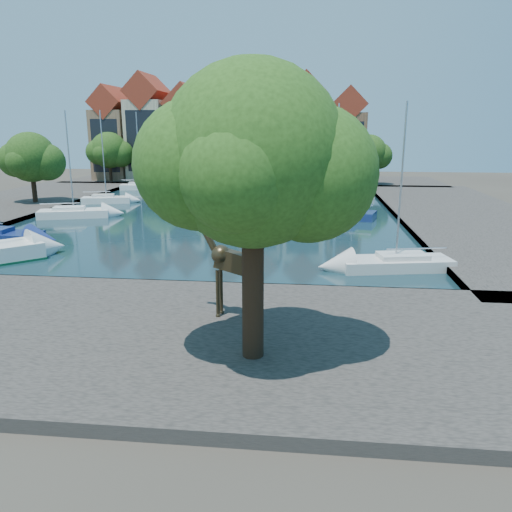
{
  "coord_description": "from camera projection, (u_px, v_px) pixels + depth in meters",
  "views": [
    {
      "loc": [
        9.48,
        -26.16,
        8.82
      ],
      "look_at": [
        6.86,
        -2.0,
        2.55
      ],
      "focal_mm": 35.0,
      "sensor_mm": 36.0,
      "label": 1
    }
  ],
  "objects": [
    {
      "name": "far_quay",
      "position": [
        253.0,
        181.0,
        82.22
      ],
      "size": [
        60.0,
        16.0,
        0.5
      ],
      "primitive_type": "cube",
      "color": "#45413C",
      "rests_on": "ground"
    },
    {
      "name": "far_tree_mid_east",
      "position": [
        262.0,
        153.0,
        75.48
      ],
      "size": [
        7.02,
        5.4,
        7.52
      ],
      "color": "#332114",
      "rests_on": "far_quay"
    },
    {
      "name": "ground",
      "position": [
        140.0,
        287.0,
        28.38
      ],
      "size": [
        160.0,
        160.0,
        0.0
      ],
      "primitive_type": "plane",
      "color": "#38332B",
      "rests_on": "ground"
    },
    {
      "name": "near_quay",
      "position": [
        86.0,
        332.0,
        21.57
      ],
      "size": [
        50.0,
        14.0,
        0.5
      ],
      "primitive_type": "cube",
      "color": "#45413C",
      "rests_on": "ground"
    },
    {
      "name": "sailboat_left_d",
      "position": [
        106.0,
        198.0,
        59.36
      ],
      "size": [
        5.9,
        3.28,
        10.68
      ],
      "color": "white",
      "rests_on": "water_basin"
    },
    {
      "name": "water_basin",
      "position": [
        217.0,
        215.0,
        51.47
      ],
      "size": [
        38.0,
        50.0,
        0.08
      ],
      "primitive_type": "cube",
      "color": "black",
      "rests_on": "ground"
    },
    {
      "name": "side_tree_left_far",
      "position": [
        32.0,
        159.0,
        56.26
      ],
      "size": [
        7.28,
        5.6,
        7.88
      ],
      "color": "#332114",
      "rests_on": "left_quay"
    },
    {
      "name": "sailboat_left_e",
      "position": [
        140.0,
        185.0,
        72.12
      ],
      "size": [
        5.87,
        2.97,
        10.87
      ],
      "color": "white",
      "rests_on": "water_basin"
    },
    {
      "name": "townhouse_west_inner",
      "position": [
        189.0,
        137.0,
        81.53
      ],
      "size": [
        6.43,
        9.18,
        15.15
      ],
      "color": "silver",
      "rests_on": "far_quay"
    },
    {
      "name": "townhouse_east_mid",
      "position": [
        305.0,
        132.0,
        79.36
      ],
      "size": [
        6.43,
        9.18,
        16.65
      ],
      "color": "beige",
      "rests_on": "far_quay"
    },
    {
      "name": "far_tree_far_west",
      "position": [
        110.0,
        151.0,
        77.97
      ],
      "size": [
        7.28,
        5.6,
        7.68
      ],
      "color": "#332114",
      "rests_on": "far_quay"
    },
    {
      "name": "far_tree_mid_west",
      "position": [
        210.0,
        151.0,
        76.27
      ],
      "size": [
        7.8,
        6.0,
        8.0
      ],
      "color": "#332114",
      "rests_on": "far_quay"
    },
    {
      "name": "townhouse_east_end",
      "position": [
        346.0,
        139.0,
        78.93
      ],
      "size": [
        5.44,
        9.18,
        14.43
      ],
      "color": "brown",
      "rests_on": "far_quay"
    },
    {
      "name": "plane_tree",
      "position": [
        256.0,
        162.0,
        16.99
      ],
      "size": [
        8.32,
        6.4,
        10.62
      ],
      "color": "#332114",
      "rests_on": "near_quay"
    },
    {
      "name": "right_quay",
      "position": [
        469.0,
        218.0,
        48.81
      ],
      "size": [
        14.0,
        52.0,
        0.5
      ],
      "primitive_type": "cube",
      "color": "#45413C",
      "rests_on": "ground"
    },
    {
      "name": "sailboat_left_c",
      "position": [
        74.0,
        211.0,
        49.92
      ],
      "size": [
        7.18,
        4.25,
        10.32
      ],
      "color": "white",
      "rests_on": "water_basin"
    },
    {
      "name": "townhouse_west_end",
      "position": [
        115.0,
        137.0,
        82.83
      ],
      "size": [
        5.44,
        9.18,
        14.93
      ],
      "color": "#836347",
      "rests_on": "far_quay"
    },
    {
      "name": "far_tree_east",
      "position": [
        315.0,
        152.0,
        74.62
      ],
      "size": [
        7.54,
        5.8,
        7.84
      ],
      "color": "#332114",
      "rests_on": "far_quay"
    },
    {
      "name": "townhouse_west_mid",
      "position": [
        150.0,
        131.0,
        81.98
      ],
      "size": [
        5.94,
        9.18,
        16.79
      ],
      "color": "#C0B693",
      "rests_on": "far_quay"
    },
    {
      "name": "sailboat_right_d",
      "position": [
        353.0,
        194.0,
        63.59
      ],
      "size": [
        5.19,
        2.29,
        8.28
      ],
      "color": "white",
      "rests_on": "water_basin"
    },
    {
      "name": "sailboat_right_b",
      "position": [
        335.0,
        212.0,
        49.73
      ],
      "size": [
        8.32,
        4.81,
        10.98
      ],
      "color": "navy",
      "rests_on": "water_basin"
    },
    {
      "name": "far_tree_west",
      "position": [
        159.0,
        152.0,
        77.16
      ],
      "size": [
        6.76,
        5.2,
        7.36
      ],
      "color": "#332114",
      "rests_on": "far_quay"
    },
    {
      "name": "townhouse_east_inner",
      "position": [
        265.0,
        134.0,
        80.13
      ],
      "size": [
        5.94,
        9.18,
        15.79
      ],
      "color": "tan",
      "rests_on": "far_quay"
    },
    {
      "name": "far_tree_far_east",
      "position": [
        369.0,
        154.0,
        73.82
      ],
      "size": [
        6.76,
        5.2,
        7.36
      ],
      "color": "#332114",
      "rests_on": "far_quay"
    },
    {
      "name": "sailboat_right_c",
      "position": [
        336.0,
        214.0,
        49.11
      ],
      "size": [
        5.04,
        2.12,
        8.08
      ],
      "color": "silver",
      "rests_on": "water_basin"
    },
    {
      "name": "sailboat_right_a",
      "position": [
        396.0,
        261.0,
        31.6
      ],
      "size": [
        7.3,
        3.73,
        10.26
      ],
      "color": "silver",
      "rests_on": "water_basin"
    },
    {
      "name": "giraffe_statue",
      "position": [
        231.0,
        262.0,
        22.06
      ],
      "size": [
        3.66,
        1.0,
        5.23
      ],
      "color": "#332A19",
      "rests_on": "near_quay"
    },
    {
      "name": "townhouse_center",
      "position": [
        228.0,
        130.0,
        80.59
      ],
      "size": [
        5.44,
        9.18,
        16.93
      ],
      "color": "brown",
      "rests_on": "far_quay"
    }
  ]
}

